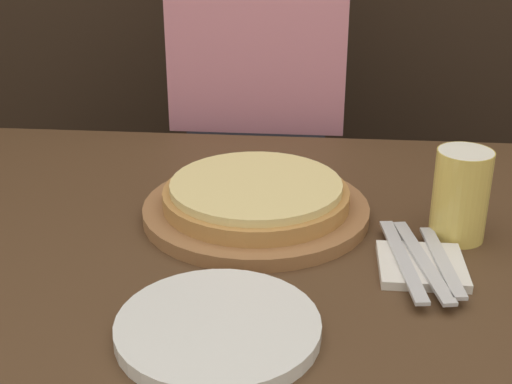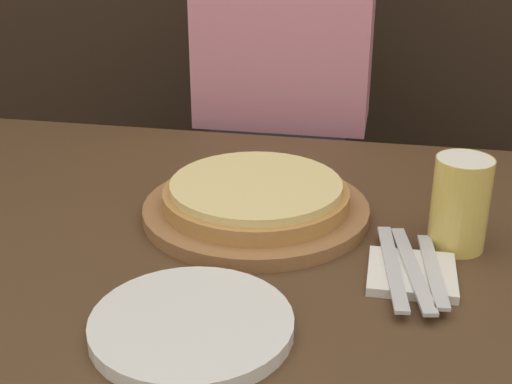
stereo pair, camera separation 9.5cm
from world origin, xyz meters
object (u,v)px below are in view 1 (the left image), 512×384
Objects in this scene: diner_person at (259,150)px; pizza_on_board at (256,201)px; beer_glass at (461,191)px; dinner_knife at (422,260)px; fork at (402,259)px; spoon at (442,261)px; dinner_plate at (218,328)px.

pizza_on_board is at bearing -85.65° from diner_person.
beer_glass is 0.61× the size of dinner_knife.
beer_glass reaches higher than fork.
diner_person reaches higher than pizza_on_board.
spoon is (-0.03, -0.10, -0.06)m from beer_glass.
spoon is (0.27, 0.17, 0.01)m from dinner_plate.
dinner_plate is 1.08× the size of fork.
dinner_knife is at bearing -31.26° from pizza_on_board.
dinner_knife is 0.02m from spoon.
pizza_on_board is 1.86× the size of spoon.
dinner_plate is 0.31m from spoon.
beer_glass reaches higher than dinner_knife.
dinner_knife is at bearing 34.27° from dinner_plate.
dinner_knife is (-0.06, -0.10, -0.06)m from beer_glass.
dinner_plate is at bearing -142.77° from fork.
beer_glass is 0.56× the size of dinner_plate.
fork is at bearing -70.05° from diner_person.
dinner_knife and spoon have the same top height.
dinner_plate reaches higher than fork.
beer_glass is at bearing -60.20° from diner_person.
dinner_plate is (-0.01, -0.30, -0.02)m from pizza_on_board.
beer_glass is 0.14m from fork.
dinner_knife is (0.24, 0.17, 0.01)m from dinner_plate.
spoon is (0.25, -0.14, -0.01)m from pizza_on_board.
spoon is at bearing 31.70° from dinner_plate.
pizza_on_board is at bearing 145.70° from fork.
dinner_plate reaches higher than dinner_knife.
diner_person is (-0.27, 0.67, -0.11)m from dinner_knife.
dinner_plate is 0.29m from dinner_knife.
spoon is at bearing 0.00° from dinner_knife.
beer_glass is at bearing 41.09° from dinner_plate.
dinner_knife is (0.23, -0.14, -0.01)m from pizza_on_board.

